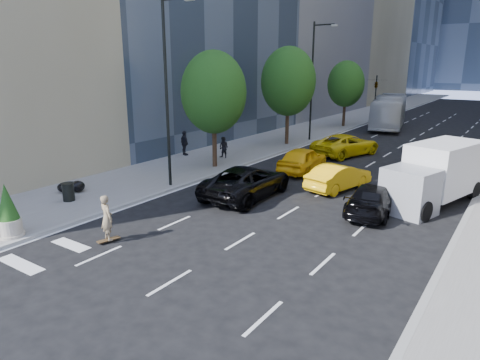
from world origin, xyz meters
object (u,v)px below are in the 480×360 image
Objects in this scene: black_sedan_mercedes at (372,199)px; trash_can at (68,192)px; black_sedan_lincoln at (247,182)px; box_truck at (435,174)px; skateboarder at (107,221)px; planter_shrub at (8,211)px; city_bus at (389,111)px.

black_sedan_mercedes reaches higher than trash_can.
black_sedan_lincoln is 9.33m from box_truck.
black_sedan_mercedes is at bearing -114.92° from skateboarder.
planter_shrub reaches higher than black_sedan_mercedes.
skateboarder is 2.08× the size of trash_can.
box_truck is (9.46, 12.28, 0.62)m from skateboarder.
planter_shrub is (-4.60, -10.00, 0.36)m from black_sedan_lincoln.
black_sedan_mercedes is at bearing 45.97° from planter_shrub.
city_bus reaches higher than black_sedan_mercedes.
black_sedan_lincoln is 0.89× the size of box_truck.
trash_can is at bearing 117.48° from planter_shrub.
city_bus is 14.32× the size of trash_can.
trash_can is 4.60m from planter_shrub.
trash_can is at bearing -6.44° from skateboarder.
skateboarder is at bearing -20.41° from trash_can.
planter_shrub is at bearing -106.54° from city_bus.
black_sedan_mercedes is 0.38× the size of city_bus.
black_sedan_lincoln is at bearing 41.58° from trash_can.
skateboarder is at bearing -111.55° from box_truck.
trash_can is at bearing -110.40° from city_bus.
skateboarder is 0.38× the size of black_sedan_mercedes.
black_sedan_lincoln is at bearing 65.30° from planter_shrub.
planter_shrub is at bearing -62.52° from trash_can.
city_bus is at bearing 81.27° from trash_can.
black_sedan_mercedes is 15.55m from planter_shrub.
city_bus is at bearing 85.13° from planter_shrub.
skateboarder is 0.30× the size of black_sedan_lincoln.
trash_can is at bearing 39.49° from black_sedan_lincoln.
black_sedan_lincoln is 6.83× the size of trash_can.
skateboarder is at bearing 30.47° from planter_shrub.
trash_can is (-12.91, -7.12, -0.10)m from black_sedan_mercedes.
skateboarder is 0.83× the size of planter_shrub.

